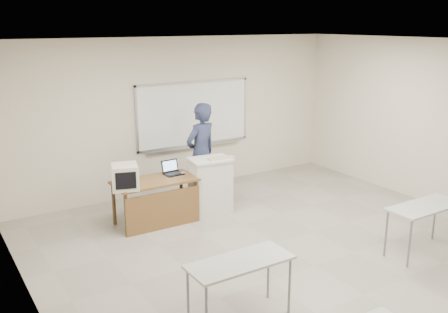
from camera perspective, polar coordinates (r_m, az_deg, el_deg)
floor at (r=7.18m, az=10.38°, el=-12.24°), size 7.00×8.00×0.01m
whiteboard at (r=9.96m, az=-3.46°, el=4.80°), size 2.48×0.10×1.31m
student_desks at (r=6.08m, az=19.44°, el=-11.10°), size 4.40×2.20×0.73m
instructor_desk at (r=8.27m, az=-7.55°, el=-4.29°), size 1.36×0.68×0.75m
podium at (r=8.73m, az=-1.57°, el=-3.35°), size 0.71×0.52×0.99m
crt_monitor at (r=7.93m, az=-11.21°, el=-2.25°), size 0.41×0.46×0.39m
laptop at (r=8.57m, az=-5.93°, el=-1.62°), size 0.31×0.29×0.23m
mouse at (r=8.56m, az=-4.72°, el=-1.87°), size 0.10×0.07×0.04m
keyboard at (r=8.55m, az=-0.32°, el=-0.19°), size 0.48×0.19×0.03m
presenter at (r=9.10m, az=-2.64°, el=0.31°), size 0.78×0.62×1.87m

